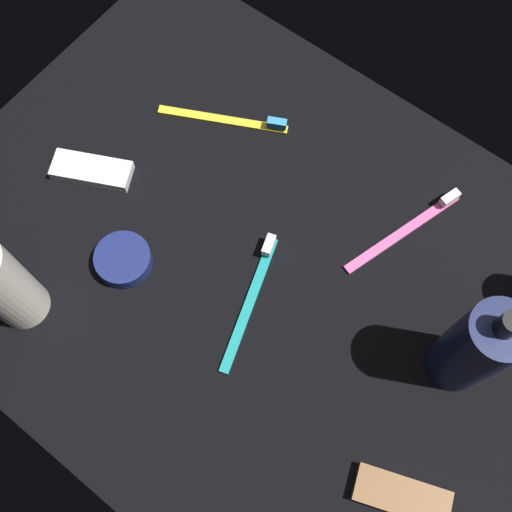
% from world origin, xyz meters
% --- Properties ---
extents(ground_plane, '(0.84, 0.64, 0.01)m').
position_xyz_m(ground_plane, '(0.00, 0.00, -0.01)').
color(ground_plane, black).
extents(lotion_bottle, '(0.06, 0.06, 0.19)m').
position_xyz_m(lotion_bottle, '(0.26, 0.04, 0.08)').
color(lotion_bottle, '#171E44').
rests_on(lotion_bottle, ground_plane).
extents(bodywash_bottle, '(0.06, 0.06, 0.18)m').
position_xyz_m(bodywash_bottle, '(-0.19, -0.21, 0.08)').
color(bodywash_bottle, silver).
rests_on(bodywash_bottle, ground_plane).
extents(toothbrush_yellow, '(0.17, 0.09, 0.02)m').
position_xyz_m(toothbrush_yellow, '(-0.15, 0.14, 0.01)').
color(toothbrush_yellow, yellow).
rests_on(toothbrush_yellow, ground_plane).
extents(toothbrush_teal, '(0.07, 0.17, 0.02)m').
position_xyz_m(toothbrush_teal, '(0.02, -0.03, 0.01)').
color(toothbrush_teal, teal).
rests_on(toothbrush_teal, ground_plane).
extents(toothbrush_pink, '(0.07, 0.18, 0.02)m').
position_xyz_m(toothbrush_pink, '(0.13, 0.16, 0.01)').
color(toothbrush_pink, '#E55999').
rests_on(toothbrush_pink, ground_plane).
extents(snack_bar_brown, '(0.11, 0.07, 0.01)m').
position_xyz_m(snack_bar_brown, '(0.29, -0.12, 0.01)').
color(snack_bar_brown, brown).
rests_on(snack_bar_brown, ground_plane).
extents(snack_bar_white, '(0.11, 0.08, 0.01)m').
position_xyz_m(snack_bar_white, '(-0.25, -0.03, 0.01)').
color(snack_bar_white, white).
rests_on(snack_bar_white, ground_plane).
extents(cream_tin_left, '(0.07, 0.07, 0.02)m').
position_xyz_m(cream_tin_left, '(-0.13, -0.10, 0.01)').
color(cream_tin_left, navy).
rests_on(cream_tin_left, ground_plane).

